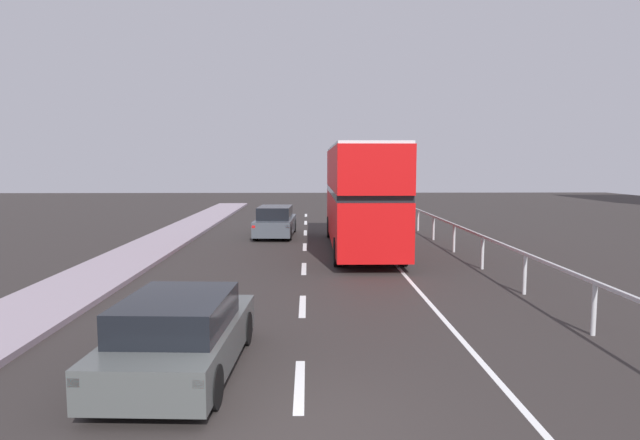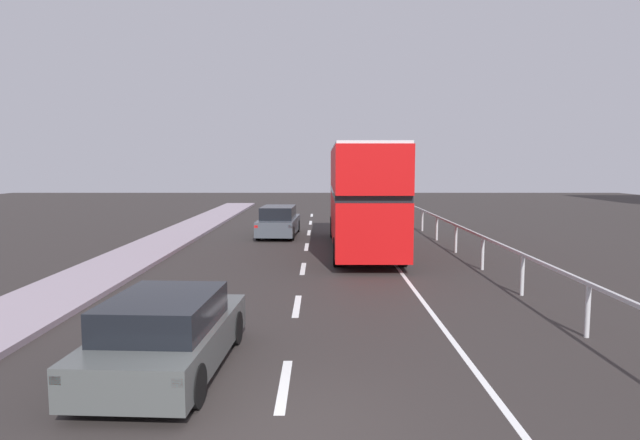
{
  "view_description": "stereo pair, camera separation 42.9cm",
  "coord_description": "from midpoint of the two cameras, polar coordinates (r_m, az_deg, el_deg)",
  "views": [
    {
      "loc": [
        0.14,
        -6.79,
        3.48
      ],
      "look_at": [
        0.5,
        9.24,
        1.82
      ],
      "focal_mm": 30.1,
      "sensor_mm": 36.0,
      "label": 1
    },
    {
      "loc": [
        0.57,
        -6.79,
        3.48
      ],
      "look_at": [
        0.5,
        9.24,
        1.82
      ],
      "focal_mm": 30.1,
      "sensor_mm": 36.0,
      "label": 2
    }
  ],
  "objects": [
    {
      "name": "bridge_side_railing",
      "position": [
        16.95,
        18.08,
        -3.08
      ],
      "size": [
        0.1,
        42.0,
        1.14
      ],
      "color": "#BCBABD",
      "rests_on": "ground"
    },
    {
      "name": "double_decker_bus_red",
      "position": [
        21.88,
        3.82,
        2.71
      ],
      "size": [
        2.57,
        10.37,
        4.23
      ],
      "rotation": [
        0.0,
        0.0,
        -0.01
      ],
      "color": "red",
      "rests_on": "ground"
    },
    {
      "name": "lane_paint_markings",
      "position": [
        16.09,
        4.62,
        -6.59
      ],
      "size": [
        3.34,
        46.0,
        0.01
      ],
      "color": "silver",
      "rests_on": "ground"
    },
    {
      "name": "ground_plane",
      "position": [
        7.66,
        -4.09,
        -21.54
      ],
      "size": [
        75.51,
        120.0,
        0.1
      ],
      "primitive_type": "cube",
      "color": "#2C2726"
    },
    {
      "name": "hatchback_car_near",
      "position": [
        9.5,
        -15.91,
        -11.68
      ],
      "size": [
        2.04,
        4.24,
        1.34
      ],
      "rotation": [
        0.0,
        0.0,
        -0.05
      ],
      "color": "#4A4E4D",
      "rests_on": "ground"
    },
    {
      "name": "sedan_car_ahead",
      "position": [
        26.22,
        -5.23,
        -0.2
      ],
      "size": [
        1.93,
        4.52,
        1.48
      ],
      "rotation": [
        0.0,
        0.0,
        -0.04
      ],
      "color": "#434952",
      "rests_on": "ground"
    }
  ]
}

